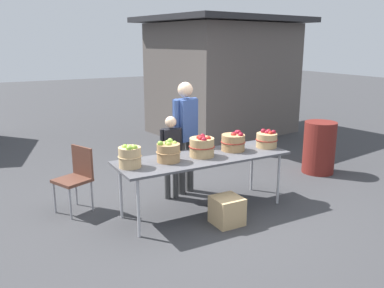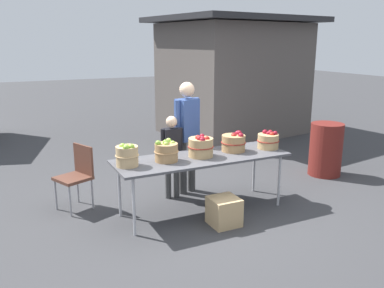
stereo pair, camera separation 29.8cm
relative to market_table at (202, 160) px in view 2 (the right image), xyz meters
The scene contains 13 objects.
ground_plane 0.71m from the market_table, ahead, with size 40.00×40.00×0.00m, color #38383A.
market_table is the anchor object (origin of this frame).
apple_basket_green_0 1.01m from the market_table, behind, with size 0.28×0.28×0.29m.
apple_basket_green_1 0.52m from the market_table, behind, with size 0.31×0.31×0.28m.
apple_basket_red_0 0.17m from the market_table, 124.88° to the left, with size 0.34×0.34×0.29m.
apple_basket_red_1 0.54m from the market_table, ahead, with size 0.34×0.34×0.27m.
apple_basket_red_2 1.03m from the market_table, ahead, with size 0.31×0.31×0.26m.
vendor_adult 0.77m from the market_table, 80.48° to the left, with size 0.42×0.29×1.64m.
child_customer 0.62m from the market_table, 105.91° to the left, with size 0.31×0.19×1.20m.
food_kiosk 4.95m from the market_table, 54.06° to the left, with size 3.90×3.39×2.74m.
folding_chair 1.68m from the market_table, 150.91° to the left, with size 0.53×0.53×0.86m.
trash_barrel 2.61m from the market_table, ahead, with size 0.53×0.53×0.88m, color maroon.
produce_crate 0.73m from the market_table, 84.10° to the right, with size 0.35×0.35×0.35m, color tan.
Camera 2 is at (-2.31, -4.48, 2.21)m, focal length 37.87 mm.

